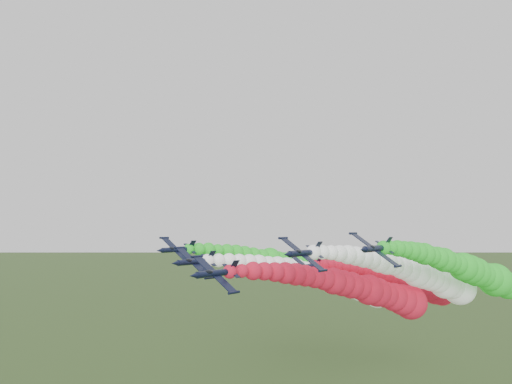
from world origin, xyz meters
TOP-DOWN VIEW (x-y plane):
  - jet_lead at (4.35, 30.73)m, footprint 16.59×70.57m
  - jet_inner_left at (-6.68, 39.50)m, footprint 16.73×70.71m
  - jet_inner_right at (12.63, 43.73)m, footprint 16.69×70.67m
  - jet_outer_left at (-19.36, 46.20)m, footprint 16.48×70.46m
  - jet_outer_right at (22.29, 47.81)m, footprint 15.90×69.88m
  - jet_trail at (3.51, 59.85)m, footprint 16.11×70.09m

SIDE VIEW (x-z plane):
  - jet_trail at x=3.51m, z-range 26.46..43.57m
  - jet_lead at x=4.35m, z-range 27.19..44.77m
  - jet_inner_left at x=-6.68m, z-range 27.69..45.41m
  - jet_outer_left at x=-19.36m, z-range 29.62..47.09m
  - jet_inner_right at x=12.63m, z-range 29.74..47.42m
  - jet_outer_right at x=22.29m, z-range 31.35..48.23m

